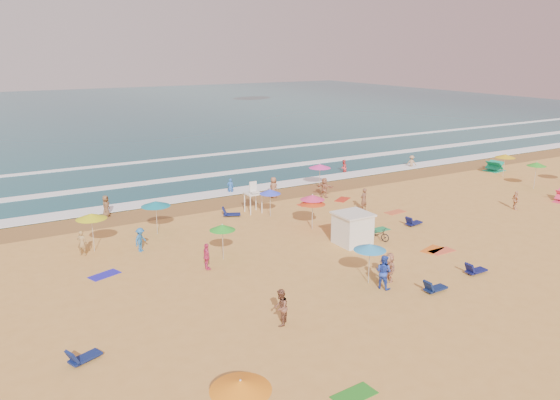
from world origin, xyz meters
TOP-DOWN VIEW (x-y plane):
  - ground at (0.00, 0.00)m, footprint 220.00×220.00m
  - ocean at (0.00, 84.00)m, footprint 220.00×140.00m
  - wet_sand at (0.00, 12.50)m, footprint 220.00×220.00m
  - surf_foam at (0.00, 21.32)m, footprint 200.00×18.70m
  - cabana at (1.85, -1.04)m, footprint 2.00×2.00m
  - cabana_roof at (1.85, -1.04)m, footprint 2.20×2.20m
  - bicycle at (3.75, -1.34)m, footprint 1.24×1.78m
  - lifeguard_stand at (-0.47, 8.56)m, footprint 1.20×1.20m
  - beach_umbrellas at (0.85, 0.37)m, footprint 59.22×28.47m
  - loungers at (8.93, -4.00)m, footprint 50.04×19.45m
  - towels at (1.70, -2.30)m, footprint 34.28×23.49m
  - popup_tents at (26.06, 3.64)m, footprint 7.07×13.12m
  - beachgoers at (1.97, 4.29)m, footprint 36.72×25.37m

SIDE VIEW (x-z plane):
  - ground at x=0.00m, z-range 0.00..0.00m
  - ocean at x=0.00m, z-range -0.09..0.09m
  - wet_sand at x=0.00m, z-range 0.01..0.01m
  - towels at x=1.70m, z-range 0.00..0.03m
  - surf_foam at x=0.00m, z-range 0.08..0.12m
  - loungers at x=8.93m, z-range 0.00..0.34m
  - bicycle at x=3.75m, z-range 0.00..0.89m
  - popup_tents at x=26.06m, z-range 0.00..1.20m
  - beachgoers at x=1.97m, z-range -0.26..1.86m
  - cabana at x=1.85m, z-range 0.00..2.00m
  - lifeguard_stand at x=-0.47m, z-range 0.00..2.10m
  - cabana_roof at x=1.85m, z-range 2.00..2.12m
  - beach_umbrellas at x=0.85m, z-range 1.72..2.51m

